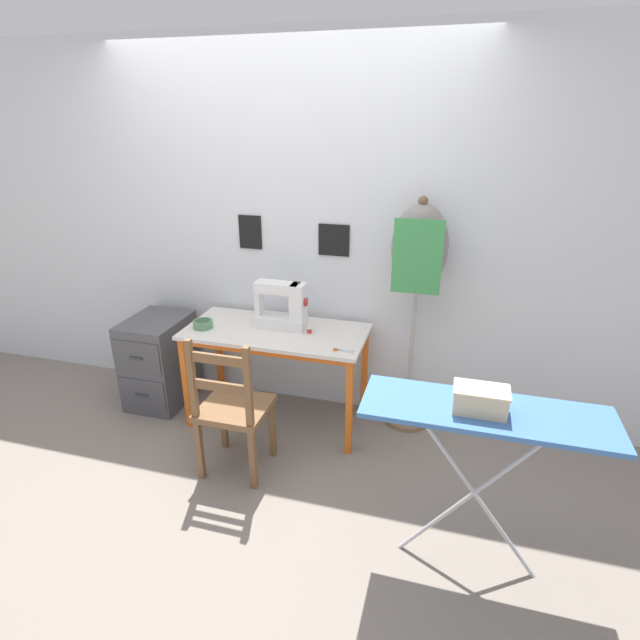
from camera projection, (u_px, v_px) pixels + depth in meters
ground_plane at (264, 441)px, 3.37m from camera, size 14.00×14.00×0.00m
wall_back at (291, 234)px, 3.46m from camera, size 10.00×0.06×2.55m
sewing_table at (275, 341)px, 3.38m from camera, size 1.23×0.58×0.70m
sewing_machine at (284, 307)px, 3.34m from camera, size 0.36×0.15×0.34m
fabric_bowl at (203, 324)px, 3.39m from camera, size 0.13×0.13×0.05m
scissors at (340, 350)px, 3.06m from camera, size 0.14×0.04×0.01m
thread_spool_near_machine at (309, 331)px, 3.30m from camera, size 0.04×0.04×0.04m
wooden_chair at (233, 409)px, 2.95m from camera, size 0.40×0.38×0.92m
filing_cabinet at (160, 361)px, 3.74m from camera, size 0.39×0.52×0.67m
dress_form at (419, 260)px, 3.15m from camera, size 0.35×0.32×1.59m
ironing_board at (485, 420)px, 2.15m from camera, size 1.06×0.35×0.88m
storage_box at (480, 400)px, 2.10m from camera, size 0.23×0.14×0.11m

